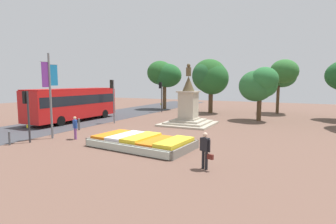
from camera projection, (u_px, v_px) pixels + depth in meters
ground_plane at (139, 140)px, 17.52m from camera, size 78.49×78.49×0.00m
street_asphalt_strip at (36, 128)px, 22.01m from camera, size 6.83×68.68×0.01m
flower_planter at (141, 142)px, 15.64m from camera, size 6.37×3.71×0.68m
statue_monument at (188, 110)px, 23.82m from camera, size 4.51×4.51×5.52m
traffic_light_near_crossing at (27, 107)px, 16.61m from camera, size 0.41×0.29×3.31m
traffic_light_mid_block at (113, 93)px, 24.50m from camera, size 0.41×0.30×4.08m
traffic_light_far_corner at (161, 92)px, 33.70m from camera, size 0.42×0.30×3.86m
banner_pole at (50, 92)px, 17.73m from camera, size 0.24×1.25×5.79m
city_bus at (73, 102)px, 25.92m from camera, size 2.68×9.86×3.24m
pedestrian_with_handbag at (205, 149)px, 11.56m from camera, size 0.71×0.37×1.67m
pedestrian_near_planter at (75, 126)px, 17.73m from camera, size 0.50×0.38×1.56m
kerb_bollard_south at (9, 138)px, 16.10m from camera, size 0.13×0.13×0.87m
kerb_bollard_mid_a at (53, 130)px, 18.92m from camera, size 0.12×0.12×0.78m
kerb_bollard_mid_b at (79, 124)px, 21.21m from camera, size 0.16×0.16×0.95m
park_tree_far_left at (260, 84)px, 26.00m from camera, size 3.81×3.59×5.34m
park_tree_far_right at (210, 77)px, 32.49m from camera, size 4.56×4.26×6.72m
park_tree_mid_canopy at (283, 74)px, 31.95m from camera, size 3.68×4.54×6.58m
park_tree_distant at (164, 74)px, 37.32m from camera, size 5.02×3.98×6.90m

